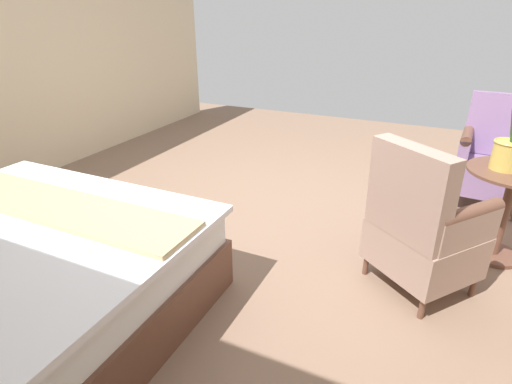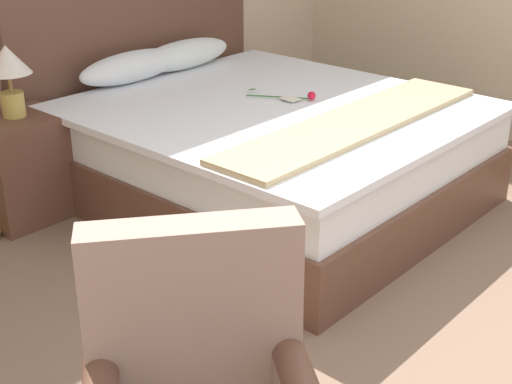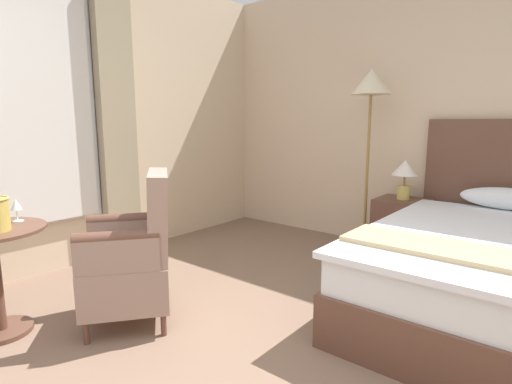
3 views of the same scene
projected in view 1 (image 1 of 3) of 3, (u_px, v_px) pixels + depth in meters
The scene contains 6 objects.
ground_plane at pixel (261, 219), 3.52m from camera, with size 7.79×7.79×0.00m, color #7B614E.
wall_far_side at pixel (14, 40), 3.98m from camera, with size 0.12×6.41×2.81m.
side_table_round at pixel (507, 205), 2.82m from camera, with size 0.62×0.62×0.68m.
champagne_bucket at pixel (509, 149), 2.69m from camera, with size 0.20×0.20×0.51m.
armchair_by_window at pixel (421, 229), 2.49m from camera, with size 0.78×0.78×1.00m.
armchair_facing_bed at pixel (493, 159), 3.63m from camera, with size 0.62×0.58×1.01m.
Camera 1 is at (-1.27, 2.83, 1.69)m, focal length 28.00 mm.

